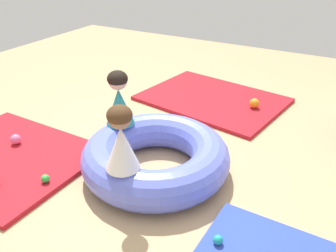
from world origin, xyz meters
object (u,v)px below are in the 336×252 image
object	(u,v)px
play_ball_green	(45,179)
inflatable_cushion	(156,157)
play_ball_teal	(218,240)
play_ball_pink	(16,139)
child_in_white	(121,139)
child_in_teal	(119,99)
play_ball_orange	(254,103)

from	to	relation	value
play_ball_green	inflatable_cushion	bearing A→B (deg)	41.63
play_ball_teal	inflatable_cushion	bearing A→B (deg)	145.93
play_ball_green	play_ball_pink	bearing A→B (deg)	156.86
inflatable_cushion	play_ball_pink	bearing A→B (deg)	-167.53
play_ball_pink	child_in_white	bearing A→B (deg)	-5.82
child_in_white	child_in_teal	bearing A→B (deg)	70.51
play_ball_pink	play_ball_green	bearing A→B (deg)	-23.14
child_in_teal	play_ball_teal	world-z (taller)	child_in_teal
child_in_teal	child_in_white	world-z (taller)	child_in_white
child_in_teal	play_ball_orange	world-z (taller)	child_in_teal
play_ball_pink	play_ball_green	size ratio (longest dim) A/B	1.42
play_ball_teal	play_ball_pink	bearing A→B (deg)	174.03
play_ball_orange	child_in_white	bearing A→B (deg)	-100.51
play_ball_orange	play_ball_teal	size ratio (longest dim) A/B	1.75
play_ball_green	child_in_teal	bearing A→B (deg)	70.84
inflatable_cushion	play_ball_green	xyz separation A→B (m)	(-0.63, -0.56, -0.08)
inflatable_cushion	play_ball_teal	xyz separation A→B (m)	(0.73, -0.50, -0.08)
play_ball_pink	play_ball_green	world-z (taller)	play_ball_pink
child_in_teal	play_ball_pink	xyz separation A→B (m)	(-0.88, -0.39, -0.44)
play_ball_teal	play_ball_orange	bearing A→B (deg)	100.98
play_ball_orange	play_ball_pink	distance (m)	2.41
inflatable_cushion	child_in_teal	world-z (taller)	child_in_teal
inflatable_cushion	play_ball_orange	distance (m)	1.53
inflatable_cushion	play_ball_pink	distance (m)	1.32
play_ball_teal	play_ball_pink	size ratio (longest dim) A/B	0.66
play_ball_orange	play_ball_green	size ratio (longest dim) A/B	1.65
play_ball_orange	play_ball_teal	bearing A→B (deg)	-79.02
child_in_white	play_ball_green	xyz separation A→B (m)	(-0.63, -0.15, -0.45)
play_ball_orange	play_ball_pink	world-z (taller)	play_ball_orange
inflatable_cushion	play_ball_teal	size ratio (longest dim) A/B	19.23
inflatable_cushion	play_ball_orange	size ratio (longest dim) A/B	11.01
play_ball_green	child_in_white	bearing A→B (deg)	13.26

